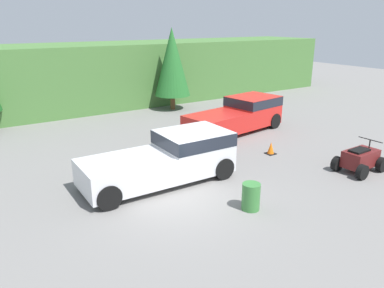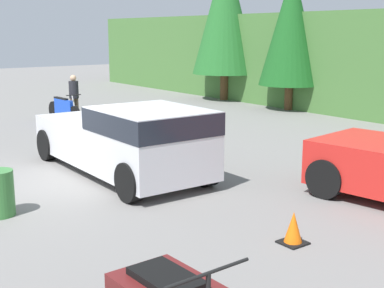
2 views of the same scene
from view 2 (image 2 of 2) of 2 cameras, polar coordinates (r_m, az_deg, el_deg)
ground_plane at (r=12.76m, az=-13.78°, el=-4.05°), size 80.00×80.00×0.00m
tree_left at (r=27.35m, az=3.58°, el=13.86°), size 3.27×3.27×7.42m
tree_mid_left at (r=24.07m, az=10.54°, el=12.19°), size 2.71×2.71×6.17m
pickup_truck_second at (r=12.85m, az=-6.78°, el=0.66°), size 5.67×2.31×1.76m
dirt_bike at (r=21.21m, az=-13.49°, el=3.59°), size 2.46×0.60×1.13m
rider_person at (r=21.35m, az=-12.48°, el=5.02°), size 0.49×0.49×1.79m
traffic_cone at (r=9.05m, az=10.76°, el=-8.89°), size 0.42×0.42×0.55m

